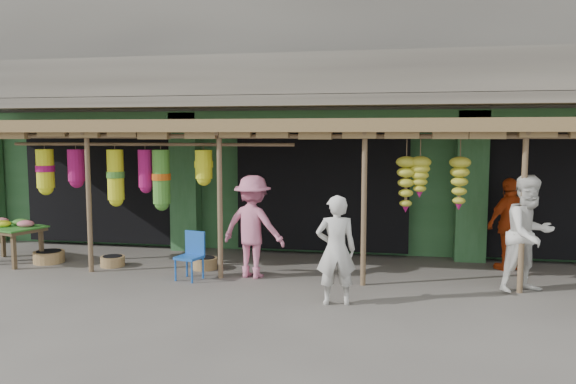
% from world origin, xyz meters
% --- Properties ---
extents(ground, '(80.00, 80.00, 0.00)m').
position_xyz_m(ground, '(0.00, 0.00, 0.00)').
color(ground, '#514C47').
rests_on(ground, ground).
extents(building, '(16.40, 6.80, 7.00)m').
position_xyz_m(building, '(-0.00, 4.87, 3.37)').
color(building, gray).
rests_on(building, ground).
extents(awning, '(14.00, 2.70, 2.79)m').
position_xyz_m(awning, '(-0.15, 0.80, 2.57)').
color(awning, brown).
rests_on(awning, ground).
extents(flower_table, '(1.63, 1.25, 0.86)m').
position_xyz_m(flower_table, '(-5.97, 0.19, 0.70)').
color(flower_table, brown).
rests_on(flower_table, ground).
extents(blue_chair, '(0.48, 0.49, 0.84)m').
position_xyz_m(blue_chair, '(-1.98, -0.35, 0.47)').
color(blue_chair, '#1B55B4').
rests_on(blue_chair, ground).
extents(basket_left, '(0.50, 0.50, 0.19)m').
position_xyz_m(basket_left, '(-3.82, 0.28, 0.10)').
color(basket_left, brown).
rests_on(basket_left, ground).
extents(basket_mid, '(0.77, 0.77, 0.23)m').
position_xyz_m(basket_mid, '(-5.22, 0.32, 0.11)').
color(basket_mid, '#966943').
rests_on(basket_mid, ground).
extents(basket_right, '(0.50, 0.50, 0.21)m').
position_xyz_m(basket_right, '(-2.00, 0.40, 0.11)').
color(basket_right, olive).
rests_on(basket_right, ground).
extents(person_front, '(0.66, 0.50, 1.64)m').
position_xyz_m(person_front, '(0.66, -1.35, 0.82)').
color(person_front, silver).
rests_on(person_front, ground).
extents(person_right, '(1.16, 1.08, 1.89)m').
position_xyz_m(person_right, '(3.62, -0.13, 0.95)').
color(person_right, silver).
rests_on(person_right, ground).
extents(person_vendor, '(1.08, 0.91, 1.73)m').
position_xyz_m(person_vendor, '(3.63, 1.42, 0.87)').
color(person_vendor, '#C34012').
rests_on(person_vendor, ground).
extents(person_shopper, '(1.29, 0.92, 1.82)m').
position_xyz_m(person_shopper, '(-0.95, -0.01, 0.91)').
color(person_shopper, pink).
rests_on(person_shopper, ground).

